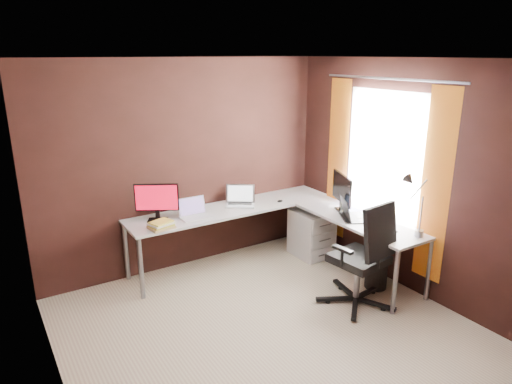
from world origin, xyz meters
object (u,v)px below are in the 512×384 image
(drawer_pedestal, at_px, (311,233))
(laptop_black_big, at_px, (350,214))
(monitor_right, at_px, (342,190))
(laptop_silver, at_px, (240,200))
(laptop_black_small, at_px, (381,228))
(wastebasket, at_px, (376,276))
(monitor_left, at_px, (157,200))
(book_stack, at_px, (161,225))
(desk_lamp, at_px, (413,197))
(office_chair, at_px, (361,275))
(laptop_white, at_px, (194,213))

(drawer_pedestal, distance_m, laptop_black_big, 0.86)
(laptop_black_big, bearing_deg, monitor_right, 9.84)
(laptop_silver, relative_size, laptop_black_small, 1.54)
(laptop_black_big, distance_m, wastebasket, 0.75)
(monitor_left, relative_size, laptop_silver, 1.00)
(laptop_black_big, height_order, book_stack, laptop_black_big)
(monitor_right, relative_size, desk_lamp, 0.79)
(laptop_black_big, distance_m, laptop_black_small, 0.46)
(laptop_black_big, distance_m, office_chair, 0.77)
(monitor_left, distance_m, laptop_silver, 1.09)
(drawer_pedestal, bearing_deg, laptop_black_small, -91.20)
(monitor_right, distance_m, desk_lamp, 0.98)
(laptop_black_big, xyz_separation_m, book_stack, (-1.94, 0.86, -0.02))
(monitor_right, xyz_separation_m, laptop_black_big, (-0.09, -0.26, -0.20))
(laptop_black_big, xyz_separation_m, wastebasket, (0.09, -0.37, -0.64))
(book_stack, height_order, desk_lamp, desk_lamp)
(drawer_pedestal, distance_m, office_chair, 1.29)
(book_stack, xyz_separation_m, wastebasket, (2.03, -1.23, -0.63))
(laptop_white, xyz_separation_m, laptop_black_small, (1.49, -1.46, -0.01))
(monitor_left, relative_size, office_chair, 0.38)
(monitor_left, relative_size, wastebasket, 1.55)
(office_chair, relative_size, wastebasket, 4.05)
(laptop_black_small, bearing_deg, laptop_silver, 20.62)
(office_chair, distance_m, wastebasket, 0.48)
(laptop_white, xyz_separation_m, office_chair, (1.17, -1.53, -0.44))
(office_chair, bearing_deg, desk_lamp, -26.72)
(book_stack, bearing_deg, laptop_black_big, -23.83)
(laptop_silver, height_order, laptop_black_big, laptop_black_big)
(laptop_white, xyz_separation_m, book_stack, (-0.45, -0.14, -0.01))
(monitor_right, bearing_deg, wastebasket, -158.21)
(laptop_black_big, xyz_separation_m, office_chair, (-0.32, -0.53, -0.45))
(office_chair, height_order, wastebasket, office_chair)
(drawer_pedestal, height_order, laptop_black_big, laptop_black_big)
(laptop_black_big, height_order, laptop_black_small, laptop_black_big)
(laptop_white, relative_size, laptop_black_big, 0.73)
(laptop_black_big, bearing_deg, laptop_black_small, -150.53)
(monitor_right, relative_size, laptop_black_small, 1.82)
(monitor_left, height_order, monitor_right, monitor_right)
(drawer_pedestal, height_order, book_stack, book_stack)
(monitor_right, bearing_deg, drawer_pedestal, 30.54)
(laptop_black_big, bearing_deg, office_chair, 178.59)
(laptop_silver, relative_size, desk_lamp, 0.67)
(drawer_pedestal, xyz_separation_m, laptop_silver, (-0.84, 0.40, 0.48))
(laptop_white, distance_m, wastebasket, 2.19)
(monitor_left, distance_m, office_chair, 2.36)
(drawer_pedestal, height_order, monitor_right, monitor_right)
(laptop_white, relative_size, book_stack, 1.17)
(drawer_pedestal, xyz_separation_m, desk_lamp, (0.14, -1.41, 0.85))
(monitor_left, bearing_deg, monitor_right, 6.04)
(wastebasket, bearing_deg, monitor_left, 143.00)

